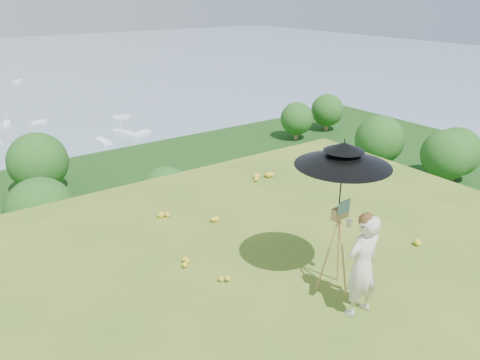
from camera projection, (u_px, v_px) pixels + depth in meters
slope_trees at (3, 248)px, 37.79m from camera, size 110.00×50.00×6.00m
wildflowers at (306, 359)px, 5.82m from camera, size 10.00×10.50×0.12m
painter at (362, 266)px, 6.46m from camera, size 0.59×0.39×1.57m
field_easel at (337, 246)px, 6.98m from camera, size 0.62×0.62×1.54m
sun_umbrella at (341, 179)px, 6.60m from camera, size 1.38×1.38×1.17m
painter_cap at (368, 218)px, 6.18m from camera, size 0.26×0.29×0.10m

